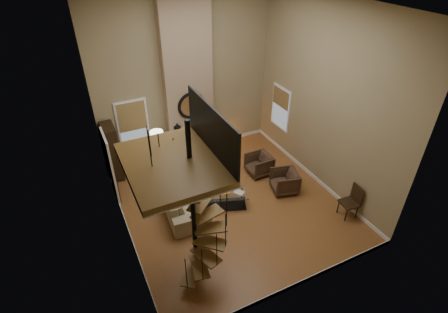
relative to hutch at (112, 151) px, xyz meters
name	(u,v)px	position (x,y,z in m)	size (l,w,h in m)	color
ground	(230,202)	(2.74, -2.82, -0.95)	(6.00, 6.50, 0.01)	#AA6D37
back_wall	(185,78)	(2.74, 0.43, 1.80)	(6.00, 0.02, 5.50)	#9B8B64
front_wall	(311,194)	(2.74, -6.07, 1.80)	(6.00, 0.02, 5.50)	#9B8B64
left_wall	(111,148)	(-0.26, -2.82, 1.80)	(0.02, 6.50, 5.50)	#9B8B64
right_wall	(324,99)	(5.74, -2.82, 1.80)	(0.02, 6.50, 5.50)	#9B8B64
ceiling	(232,4)	(2.74, -2.82, 4.54)	(6.00, 6.50, 0.01)	silver
baseboard_back	(190,148)	(2.74, 0.42, -0.89)	(6.00, 0.02, 0.12)	white
baseboard_front	(294,285)	(2.74, -6.06, -0.89)	(6.00, 0.02, 0.12)	white
baseboard_left	(130,233)	(-0.25, -2.82, -0.89)	(0.02, 6.50, 0.12)	white
baseboard_right	(311,174)	(5.73, -2.82, -0.89)	(0.02, 6.50, 0.12)	white
chimney_breast	(188,80)	(2.74, 0.24, 1.80)	(1.60, 0.38, 5.50)	tan
hearth	(197,158)	(2.74, -0.25, -0.93)	(1.50, 0.60, 0.04)	black
firebox	(193,142)	(2.74, 0.04, -0.40)	(0.95, 0.02, 0.72)	black
mantel	(193,128)	(2.74, -0.04, 0.20)	(1.70, 0.18, 0.06)	white
mirror_frame	(191,106)	(2.74, 0.02, 1.00)	(0.94, 0.94, 0.10)	black
mirror_disc	(191,106)	(2.74, 0.03, 1.00)	(0.80, 0.80, 0.01)	white
vase_left	(177,127)	(2.19, 0.00, 0.35)	(0.24, 0.24, 0.25)	black
vase_right	(209,120)	(3.34, 0.00, 0.33)	(0.20, 0.20, 0.21)	#1B5761
window_back	(133,121)	(0.84, 0.40, 0.67)	(1.02, 0.06, 1.52)	white
window_right	(281,107)	(5.71, -0.82, 0.68)	(0.06, 1.02, 1.52)	white
entry_door	(111,167)	(-0.21, -1.02, 0.10)	(0.10, 1.05, 2.16)	white
loft	(177,160)	(0.70, -4.62, 2.29)	(1.70, 2.20, 1.09)	brown
spiral_stair	(194,213)	(0.96, -4.61, 0.83)	(1.47, 1.47, 4.06)	black
hutch	(112,151)	(0.00, 0.00, 0.00)	(0.38, 0.81, 1.81)	black
sofa	(179,194)	(1.38, -2.26, -0.55)	(2.64, 1.03, 0.77)	tan
armchair_near	(261,164)	(4.33, -1.93, -0.60)	(0.74, 0.76, 0.69)	#473020
armchair_far	(287,181)	(4.56, -3.07, -0.60)	(0.75, 0.77, 0.70)	#473020
coffee_table	(225,198)	(2.56, -2.89, -0.67)	(1.44, 1.05, 0.48)	silver
bowl	(225,191)	(2.56, -2.84, -0.45)	(0.36, 0.36, 0.09)	gold
book	(239,193)	(2.91, -3.04, -0.49)	(0.21, 0.29, 0.03)	gray
floor_lamp	(157,140)	(1.30, -0.72, 0.46)	(0.40, 0.40, 1.71)	black
accent_lamp	(227,138)	(4.15, 0.23, -0.70)	(0.15, 0.15, 0.54)	orange
side_chair	(352,200)	(5.56, -4.77, -0.42)	(0.50, 0.50, 0.98)	black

